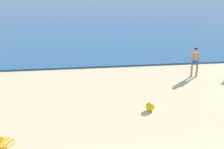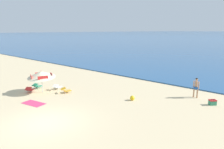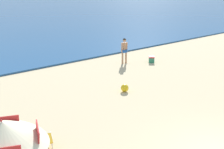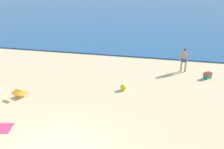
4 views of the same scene
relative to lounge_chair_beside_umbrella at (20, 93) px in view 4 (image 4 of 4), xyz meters
The scene contains 4 objects.
lounge_chair_beside_umbrella is the anchor object (origin of this frame).
person_standing_near_shore 10.95m from the lounge_chair_beside_umbrella, 34.22° to the left, with size 0.49×0.40×1.64m.
cooler_box 11.82m from the lounge_chair_beside_umbrella, 26.23° to the left, with size 0.59×0.60×0.43m.
beach_ball 5.96m from the lounge_chair_beside_umbrella, 21.79° to the left, with size 0.38×0.38×0.38m, color yellow.
Camera 4 is at (4.36, -9.00, 7.41)m, focal length 46.91 mm.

